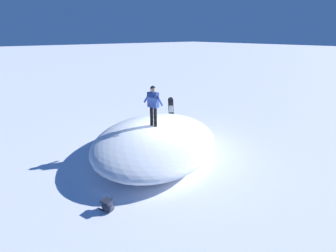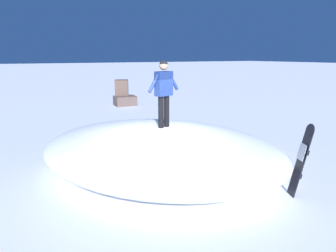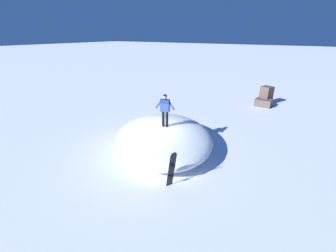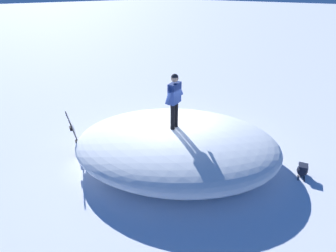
% 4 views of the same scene
% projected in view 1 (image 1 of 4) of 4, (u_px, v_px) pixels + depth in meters
% --- Properties ---
extents(ground, '(240.00, 240.00, 0.00)m').
position_uv_depth(ground, '(169.00, 152.00, 10.85)').
color(ground, white).
extents(snow_mound, '(7.94, 8.26, 1.26)m').
position_uv_depth(snow_mound, '(155.00, 140.00, 10.47)').
color(snow_mound, white).
rests_on(snow_mound, ground).
extents(snowboarder_standing, '(1.02, 0.34, 1.71)m').
position_uv_depth(snowboarder_standing, '(153.00, 102.00, 9.97)').
color(snowboarder_standing, black).
rests_on(snowboarder_standing, snow_mound).
extents(snowboard_primary_upright, '(0.43, 0.41, 1.66)m').
position_uv_depth(snowboard_primary_upright, '(171.00, 112.00, 13.51)').
color(snowboard_primary_upright, black).
rests_on(snowboard_primary_upright, ground).
extents(backpack_near, '(0.58, 0.42, 0.37)m').
position_uv_depth(backpack_near, '(108.00, 205.00, 7.15)').
color(backpack_near, '#1E2333').
rests_on(backpack_near, ground).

